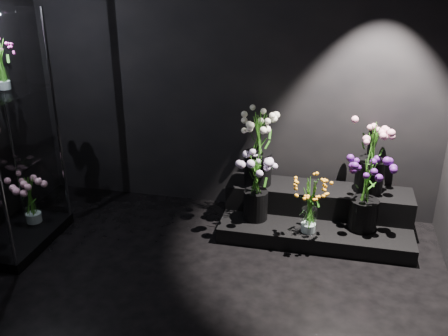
% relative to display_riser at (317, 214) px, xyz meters
% --- Properties ---
extents(floor, '(4.00, 4.00, 0.00)m').
position_rel_display_riser_xyz_m(floor, '(-0.89, -1.66, -0.16)').
color(floor, black).
rests_on(floor, ground).
extents(wall_back, '(4.00, 0.00, 4.00)m').
position_rel_display_riser_xyz_m(wall_back, '(-0.89, 0.34, 1.24)').
color(wall_back, black).
rests_on(wall_back, floor).
extents(display_riser, '(1.73, 0.77, 0.38)m').
position_rel_display_riser_xyz_m(display_riser, '(0.00, 0.00, 0.00)').
color(display_riser, black).
rests_on(display_riser, floor).
extents(display_case, '(0.55, 0.92, 2.02)m').
position_rel_display_riser_xyz_m(display_case, '(-2.60, -0.85, 0.85)').
color(display_case, black).
rests_on(display_case, floor).
extents(bouquet_orange_bells, '(0.29, 0.29, 0.50)m').
position_rel_display_riser_xyz_m(bouquet_orange_bells, '(-0.06, -0.32, 0.25)').
color(bouquet_orange_bells, white).
rests_on(bouquet_orange_bells, display_riser).
extents(bouquet_lilac, '(0.44, 0.44, 0.63)m').
position_rel_display_riser_xyz_m(bouquet_lilac, '(-0.56, -0.19, 0.35)').
color(bouquet_lilac, black).
rests_on(bouquet_lilac, display_riser).
extents(bouquet_purple, '(0.43, 0.43, 0.68)m').
position_rel_display_riser_xyz_m(bouquet_purple, '(0.41, -0.16, 0.35)').
color(bouquet_purple, black).
rests_on(bouquet_purple, display_riser).
extents(bouquet_cream_roses, '(0.40, 0.40, 0.70)m').
position_rel_display_riser_xyz_m(bouquet_cream_roses, '(-0.58, 0.07, 0.63)').
color(bouquet_cream_roses, black).
rests_on(bouquet_cream_roses, display_riser).
extents(bouquet_pink_roses, '(0.37, 0.37, 0.66)m').
position_rel_display_riser_xyz_m(bouquet_pink_roses, '(0.45, 0.13, 0.60)').
color(bouquet_pink_roses, black).
rests_on(bouquet_pink_roses, display_riser).
extents(bouquet_case_magenta, '(0.28, 0.28, 0.41)m').
position_rel_display_riser_xyz_m(bouquet_case_magenta, '(-2.60, -0.70, 1.44)').
color(bouquet_case_magenta, white).
rests_on(bouquet_case_magenta, display_case).
extents(bouquet_case_base_pink, '(0.36, 0.36, 0.45)m').
position_rel_display_riser_xyz_m(bouquet_case_base_pink, '(-2.59, -0.62, 0.17)').
color(bouquet_case_base_pink, white).
rests_on(bouquet_case_base_pink, display_case).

